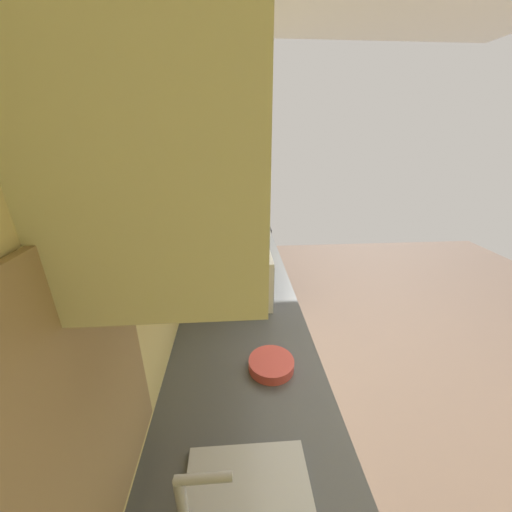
# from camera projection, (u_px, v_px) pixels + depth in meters

# --- Properties ---
(ground_plane) EXTENTS (5.99, 5.99, 0.00)m
(ground_plane) POSITION_uv_depth(u_px,v_px,m) (392.00, 379.00, 2.25)
(ground_plane) COLOR brown
(wall_back) EXTENTS (3.86, 0.12, 2.67)m
(wall_back) POSITION_uv_depth(u_px,v_px,m) (172.00, 216.00, 1.63)
(wall_back) COLOR #DEC97A
(wall_back) RESTS_ON ground_plane
(counter_run) EXTENTS (2.98, 0.65, 0.88)m
(counter_run) POSITION_uv_depth(u_px,v_px,m) (243.00, 383.00, 1.65)
(counter_run) COLOR beige
(counter_run) RESTS_ON ground_plane
(upper_cabinets) EXTENTS (1.70, 0.35, 0.66)m
(upper_cabinets) POSITION_uv_depth(u_px,v_px,m) (201.00, 122.00, 1.12)
(upper_cabinets) COLOR beige
(window_back_wall) EXTENTS (0.61, 0.02, 0.66)m
(window_back_wall) POSITION_uv_depth(u_px,v_px,m) (75.00, 430.00, 0.50)
(window_back_wall) COLOR #997A4C
(oven_range) EXTENTS (0.70, 0.66, 1.06)m
(oven_range) POSITION_uv_depth(u_px,v_px,m) (239.00, 257.00, 3.34)
(oven_range) COLOR black
(oven_range) RESTS_ON ground_plane
(microwave) EXTENTS (0.49, 0.39, 0.28)m
(microwave) POSITION_uv_depth(u_px,v_px,m) (236.00, 270.00, 1.69)
(microwave) COLOR white
(microwave) RESTS_ON counter_run
(bowl) EXTENTS (0.18, 0.18, 0.04)m
(bowl) POSITION_uv_depth(u_px,v_px,m) (271.00, 364.00, 1.16)
(bowl) COLOR #D84C47
(bowl) RESTS_ON counter_run
(kettle) EXTENTS (0.17, 0.13, 0.17)m
(kettle) POSITION_uv_depth(u_px,v_px,m) (251.00, 234.00, 2.52)
(kettle) COLOR #B7BABF
(kettle) RESTS_ON counter_run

